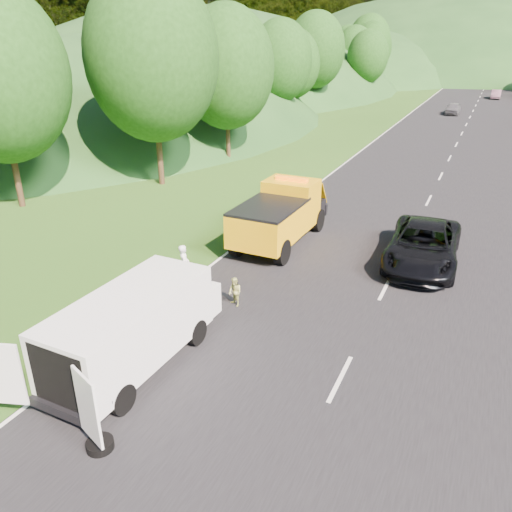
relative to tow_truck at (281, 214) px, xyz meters
The scene contains 16 objects.
ground 7.12m from the tow_truck, 70.52° to the right, with size 320.00×320.00×0.00m, color #38661E.
road_surface 33.85m from the tow_truck, 80.93° to the left, with size 14.00×200.00×0.02m, color black.
tree_line_left 55.96m from the tow_truck, 107.33° to the left, with size 14.00×140.00×14.00m, color #275B1B, non-canonical shape.
hills_backdrop 128.41m from the tow_truck, 86.06° to the left, with size 201.00×288.60×44.00m, color #2D5B23, non-canonical shape.
tow_truck is the anchor object (origin of this frame).
white_van 10.36m from the tow_truck, 90.54° to the right, with size 3.51×6.45×2.27m.
woman 5.95m from the tow_truck, 105.54° to the right, with size 0.59×0.43×1.62m, color white.
child 6.39m from the tow_truck, 82.15° to the right, with size 0.51×0.40×1.05m, color #C2C569.
worker 12.77m from the tow_truck, 88.67° to the right, with size 1.19×0.68×1.84m, color #212327.
suitcase 7.26m from the tow_truck, 107.89° to the right, with size 0.40×0.22×0.64m, color brown.
spare_tire 13.47m from the tow_truck, 85.31° to the right, with size 0.63×0.63×0.20m, color black.
passing_suv 6.35m from the tow_truck, ahead, with size 2.73×5.92×1.64m, color black.
dist_car_a 47.22m from the tow_truck, 86.10° to the left, with size 1.59×3.96×1.35m, color #4F4F54.
dist_car_b 68.02m from the tow_truck, 83.62° to the left, with size 1.37×3.92×1.29m, color #6C4858.
dist_car_c 86.46m from the tow_truck, 87.14° to the left, with size 2.19×5.39×1.56m, color #A75553.
dist_car_d 99.26m from the tow_truck, 87.09° to the left, with size 1.59×3.96×1.35m, color olive.
Camera 1 is at (5.62, -13.09, 8.59)m, focal length 35.00 mm.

